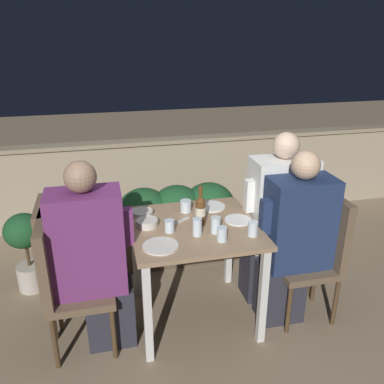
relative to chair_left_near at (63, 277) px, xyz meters
The scene contains 25 objects.
ground_plane 1.04m from the chair_left_near, ahead, with size 16.00×16.00×0.00m, color #847056.
parapet_wall 2.03m from the chair_left_near, 64.50° to the left, with size 9.00×0.18×0.90m.
dining_table 0.89m from the chair_left_near, ahead, with size 0.86×0.82×0.75m.
planter_hedge 1.32m from the chair_left_near, 45.63° to the left, with size 1.07×0.47×0.71m.
chair_left_near is the anchor object (origin of this frame).
person_purple_stripe 0.22m from the chair_left_near, ahead, with size 0.51×0.26×1.29m.
chair_left_far 0.26m from the chair_left_near, 97.11° to the left, with size 0.42×0.42×0.94m.
chair_right_near 1.75m from the chair_left_near, ahead, with size 0.42×0.42×0.94m.
person_navy_jumper 1.55m from the chair_left_near, ahead, with size 0.51×0.26×1.27m.
chair_right_far 1.76m from the chair_left_near, ahead, with size 0.42×0.42×0.94m.
person_white_polo 1.57m from the chair_left_near, ahead, with size 0.52×0.26×1.32m.
beer_bottle 0.98m from the chair_left_near, ahead, with size 0.07×0.07×0.28m.
plate_0 1.15m from the chair_left_near, 19.60° to the left, with size 0.21×0.21×0.01m.
plate_1 0.65m from the chair_left_near, 11.13° to the right, with size 0.22×0.22×0.01m.
plate_2 1.21m from the chair_left_near, ahead, with size 0.18×0.18×0.01m.
bowl_0 0.63m from the chair_left_near, 17.72° to the left, with size 0.15×0.15×0.05m.
bowl_1 0.70m from the chair_left_near, 33.65° to the left, with size 0.15×0.15×0.03m.
glass_cup_0 0.96m from the chair_left_near, 21.81° to the left, with size 0.08×0.08×0.09m.
glass_cup_1 0.90m from the chair_left_near, ahead, with size 0.06×0.06×0.12m.
glass_cup_2 0.74m from the chair_left_near, ahead, with size 0.07×0.07×0.08m.
glass_cup_3 1.03m from the chair_left_near, ahead, with size 0.06×0.06×0.09m.
glass_cup_4 1.02m from the chair_left_near, ahead, with size 0.06×0.06×0.11m.
glass_cup_5 1.24m from the chair_left_near, ahead, with size 0.07×0.07×0.10m.
fork_0 0.84m from the chair_left_near, 13.47° to the left, with size 0.15×0.11×0.01m.
potted_plant 0.84m from the chair_left_near, 114.35° to the left, with size 0.30×0.30×0.66m.
Camera 1 is at (-0.58, -2.40, 2.00)m, focal length 38.00 mm.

